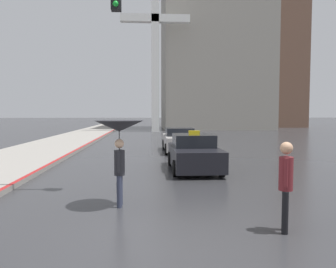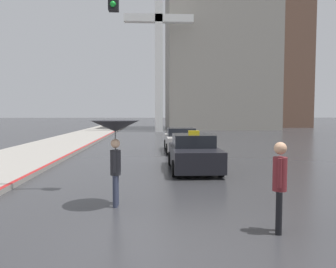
% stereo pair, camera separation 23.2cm
% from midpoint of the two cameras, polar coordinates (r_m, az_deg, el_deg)
% --- Properties ---
extents(ground_plane, '(300.00, 300.00, 0.00)m').
position_cam_midpoint_polar(ground_plane, '(5.89, 0.40, -19.35)').
color(ground_plane, '#2D2D30').
extents(taxi, '(1.91, 4.03, 1.60)m').
position_cam_midpoint_polar(taxi, '(13.24, 4.03, -3.42)').
color(taxi, black).
rests_on(taxi, ground_plane).
extents(sedan_red, '(1.91, 4.35, 1.41)m').
position_cam_midpoint_polar(sedan_red, '(19.62, 1.67, -1.12)').
color(sedan_red, '#B7B2AD').
rests_on(sedan_red, ground_plane).
extents(pedestrian_with_umbrella, '(1.19, 1.19, 2.12)m').
position_cam_midpoint_polar(pedestrian_with_umbrella, '(8.07, -9.31, -0.01)').
color(pedestrian_with_umbrella, '#2D3347').
rests_on(pedestrian_with_umbrella, ground_plane).
extents(pedestrian_man, '(0.35, 0.41, 1.75)m').
position_cam_midpoint_polar(pedestrian_man, '(6.69, 18.88, -7.54)').
color(pedestrian_man, black).
rests_on(pedestrian_man, ground_plane).
extents(traffic_light, '(4.10, 0.38, 6.27)m').
position_cam_midpoint_polar(traffic_light, '(10.21, -23.35, 15.01)').
color(traffic_light, black).
rests_on(traffic_light, ground_plane).
extents(building_tower_near, '(14.77, 12.29, 28.06)m').
position_cam_midpoint_polar(building_tower_near, '(50.19, 7.85, 17.18)').
color(building_tower_near, gray).
rests_on(building_tower_near, ground_plane).
extents(building_tower_far, '(10.06, 9.31, 29.30)m').
position_cam_midpoint_polar(building_tower_far, '(58.95, 16.90, 15.63)').
color(building_tower_far, brown).
rests_on(building_tower_far, ground_plane).
extents(monument_cross, '(8.25, 0.90, 18.75)m').
position_cam_midpoint_polar(monument_cross, '(40.56, -2.42, 15.55)').
color(monument_cross, white).
rests_on(monument_cross, ground_plane).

